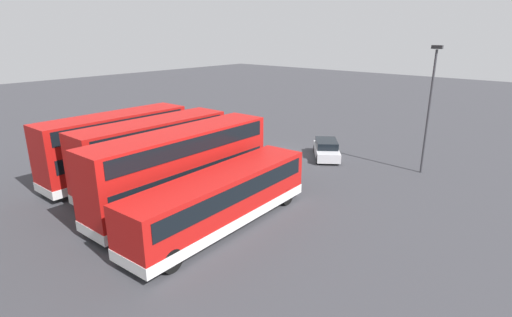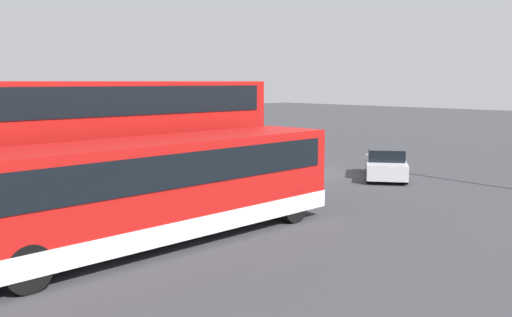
{
  "view_description": "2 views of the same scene",
  "coord_description": "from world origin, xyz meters",
  "px_view_note": "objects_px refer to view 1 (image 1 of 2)",
  "views": [
    {
      "loc": [
        -18.99,
        25.84,
        9.87
      ],
      "look_at": [
        -1.32,
        5.31,
        1.22
      ],
      "focal_mm": 28.03,
      "sensor_mm": 36.0,
      "label": 1
    },
    {
      "loc": [
        -18.74,
        21.57,
        4.54
      ],
      "look_at": [
        0.21,
        3.87,
        1.11
      ],
      "focal_mm": 40.88,
      "sensor_mm": 36.0,
      "label": 2
    }
  ],
  "objects_px": {
    "bus_single_deck_near_end": "(221,198)",
    "bus_double_decker_fourth": "(116,145)",
    "lamp_post_tall": "(430,102)",
    "bus_double_decker_second": "(182,167)",
    "car_hatchback_silver": "(326,149)",
    "bus_double_decker_third": "(154,153)"
  },
  "relations": [
    {
      "from": "bus_double_decker_second",
      "to": "bus_double_decker_third",
      "type": "distance_m",
      "value": 3.53
    },
    {
      "from": "bus_double_decker_second",
      "to": "bus_double_decker_fourth",
      "type": "distance_m",
      "value": 7.12
    },
    {
      "from": "bus_single_deck_near_end",
      "to": "bus_double_decker_second",
      "type": "relative_size",
      "value": 0.99
    },
    {
      "from": "car_hatchback_silver",
      "to": "lamp_post_tall",
      "type": "height_order",
      "value": "lamp_post_tall"
    },
    {
      "from": "bus_double_decker_second",
      "to": "lamp_post_tall",
      "type": "distance_m",
      "value": 17.56
    },
    {
      "from": "bus_double_decker_second",
      "to": "lamp_post_tall",
      "type": "xyz_separation_m",
      "value": [
        -8.54,
        -15.09,
        2.74
      ]
    },
    {
      "from": "car_hatchback_silver",
      "to": "bus_single_deck_near_end",
      "type": "bearing_deg",
      "value": 98.81
    },
    {
      "from": "bus_double_decker_second",
      "to": "lamp_post_tall",
      "type": "bearing_deg",
      "value": -119.51
    },
    {
      "from": "bus_double_decker_fourth",
      "to": "lamp_post_tall",
      "type": "bearing_deg",
      "value": -136.13
    },
    {
      "from": "bus_single_deck_near_end",
      "to": "bus_double_decker_fourth",
      "type": "distance_m",
      "value": 10.72
    },
    {
      "from": "bus_single_deck_near_end",
      "to": "bus_double_decker_third",
      "type": "height_order",
      "value": "bus_double_decker_third"
    },
    {
      "from": "lamp_post_tall",
      "to": "bus_double_decker_fourth",
      "type": "bearing_deg",
      "value": 43.87
    },
    {
      "from": "bus_double_decker_third",
      "to": "car_hatchback_silver",
      "type": "relative_size",
      "value": 2.29
    },
    {
      "from": "bus_double_decker_second",
      "to": "bus_double_decker_fourth",
      "type": "xyz_separation_m",
      "value": [
        7.12,
        -0.04,
        -0.0
      ]
    },
    {
      "from": "car_hatchback_silver",
      "to": "lamp_post_tall",
      "type": "relative_size",
      "value": 0.5
    },
    {
      "from": "bus_double_decker_second",
      "to": "car_hatchback_silver",
      "type": "distance_m",
      "value": 13.87
    },
    {
      "from": "bus_double_decker_third",
      "to": "bus_double_decker_fourth",
      "type": "height_order",
      "value": "same"
    },
    {
      "from": "car_hatchback_silver",
      "to": "bus_double_decker_second",
      "type": "bearing_deg",
      "value": 84.27
    },
    {
      "from": "bus_double_decker_third",
      "to": "bus_double_decker_fourth",
      "type": "distance_m",
      "value": 3.67
    },
    {
      "from": "bus_double_decker_second",
      "to": "car_hatchback_silver",
      "type": "bearing_deg",
      "value": -95.73
    },
    {
      "from": "bus_double_decker_third",
      "to": "lamp_post_tall",
      "type": "xyz_separation_m",
      "value": [
        -12.03,
        -14.57,
        2.74
      ]
    },
    {
      "from": "lamp_post_tall",
      "to": "car_hatchback_silver",
      "type": "bearing_deg",
      "value": 11.04
    }
  ]
}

